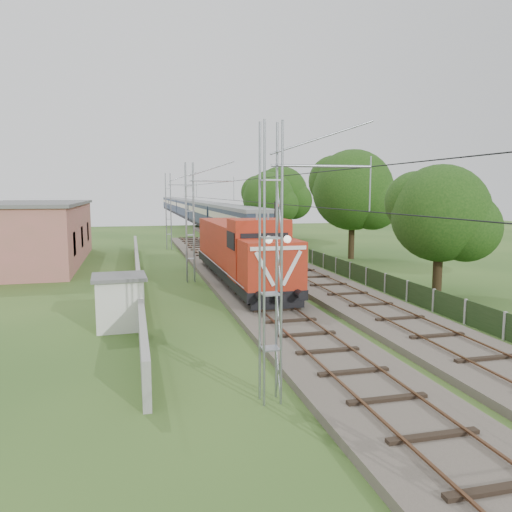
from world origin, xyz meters
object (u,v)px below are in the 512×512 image
object	(u,v)px
coach_rake	(189,208)
locomotive	(240,250)
signal_post	(277,226)
relay_hut	(120,302)

from	to	relation	value
coach_rake	locomotive	bearing A→B (deg)	-93.87
locomotive	signal_post	bearing A→B (deg)	11.61
coach_rake	relay_hut	size ratio (longest dim) A/B	50.19
relay_hut	locomotive	bearing A→B (deg)	49.89
locomotive	coach_rake	distance (m)	74.10
coach_rake	signal_post	world-z (taller)	signal_post
locomotive	coach_rake	size ratio (longest dim) A/B	0.15
locomotive	signal_post	world-z (taller)	signal_post
locomotive	coach_rake	bearing A→B (deg)	86.13
coach_rake	relay_hut	world-z (taller)	coach_rake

